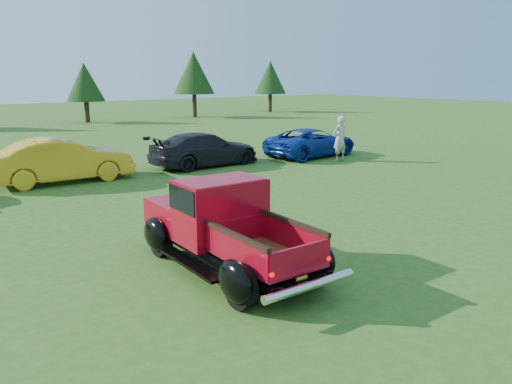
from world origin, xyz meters
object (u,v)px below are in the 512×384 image
tree_mid_right (85,82)px  tree_east (194,73)px  tree_far_east (270,78)px  show_car_grey (205,149)px  show_car_blue (311,142)px  spectator (340,139)px  show_car_yellow (62,160)px  pickup_truck (220,224)px

tree_mid_right → tree_east: bearing=-3.2°
tree_far_east → show_car_grey: size_ratio=1.06×
show_car_blue → tree_east: bearing=-21.5°
tree_mid_right → tree_far_east: size_ratio=0.92×
tree_east → spectator: (-6.39, -22.94, -2.72)m
tree_east → spectator: bearing=-105.6°
show_car_yellow → show_car_blue: (10.40, -0.99, -0.12)m
show_car_yellow → show_car_grey: bearing=-89.4°
tree_east → show_car_grey: tree_east is taller
tree_far_east → pickup_truck: bearing=-129.9°
show_car_yellow → show_car_grey: (5.40, -0.20, -0.08)m
tree_mid_right → pickup_truck: size_ratio=0.98×
pickup_truck → tree_far_east: bearing=51.3°
pickup_truck → spectator: 12.41m
tree_far_east → show_car_grey: (-20.50, -21.57, -2.59)m
show_car_yellow → tree_far_east: bearing=-47.7°
show_car_yellow → pickup_truck: bearing=-176.2°
pickup_truck → show_car_grey: 10.59m
tree_far_east → pickup_truck: 40.20m
tree_far_east → spectator: (-15.39, -23.94, -2.31)m
show_car_grey → spectator: size_ratio=2.42×
spectator → tree_far_east: bearing=-122.2°
tree_far_east → pickup_truck: (-25.74, -30.77, -2.47)m
show_car_grey → tree_east: bearing=-31.3°
tree_east → spectator: tree_east is taller
show_car_grey → show_car_blue: bearing=-101.0°
tree_mid_right → show_car_grey: tree_mid_right is taller
pickup_truck → tree_mid_right: bearing=76.8°
tree_east → show_car_grey: size_ratio=1.20×
show_car_yellow → show_car_blue: show_car_yellow is taller
tree_far_east → show_car_grey: bearing=-133.5°
tree_mid_right → show_car_yellow: bearing=-110.7°
tree_far_east → spectator: tree_far_east is taller
show_car_yellow → spectator: 10.82m
show_car_blue → spectator: spectator is taller
tree_far_east → spectator: 28.55m
tree_east → pickup_truck: bearing=-119.4°
show_car_yellow → tree_mid_right: bearing=-17.9°
tree_east → show_car_yellow: size_ratio=1.21×
tree_mid_right → spectator: tree_mid_right is taller
tree_east → show_car_grey: 23.76m
tree_east → spectator: 23.97m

